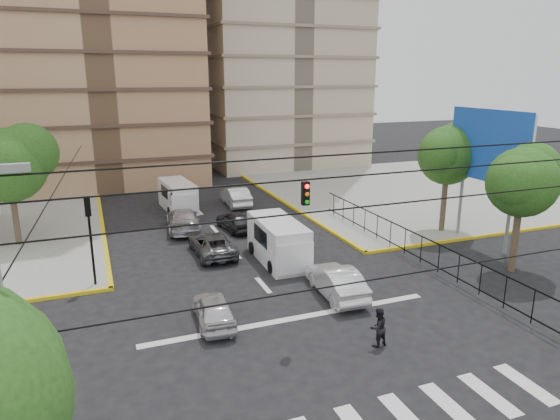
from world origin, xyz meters
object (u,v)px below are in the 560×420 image
van_left_lane (178,197)px  pedestrian_crosswalk (378,327)px  van_right_lane (280,243)px  car_silver_front_left (214,309)px  traffic_light_nw (90,227)px  car_white_front_right (336,281)px

van_left_lane → pedestrian_crosswalk: bearing=-85.9°
van_right_lane → van_left_lane: size_ratio=1.04×
van_left_lane → car_silver_front_left: size_ratio=1.38×
van_right_lane → van_left_lane: 13.61m
traffic_light_nw → car_silver_front_left: (4.57, -5.75, -2.48)m
traffic_light_nw → pedestrian_crosswalk: traffic_light_nw is taller
van_right_lane → car_silver_front_left: bearing=-131.4°
van_left_lane → pedestrian_crosswalk: van_left_lane is taller
traffic_light_nw → pedestrian_crosswalk: (10.02, -9.82, -2.33)m
traffic_light_nw → pedestrian_crosswalk: size_ratio=2.81×
traffic_light_nw → van_left_lane: 14.69m
car_silver_front_left → car_white_front_right: (6.07, 0.61, 0.10)m
traffic_light_nw → van_right_lane: size_ratio=0.84×
van_left_lane → car_silver_front_left: (-1.84, -18.80, -0.45)m
car_white_front_right → van_right_lane: bearing=-75.7°
car_silver_front_left → van_right_lane: bearing=-128.4°
van_right_lane → van_left_lane: bearing=105.1°
van_left_lane → car_silver_front_left: 18.90m
car_white_front_right → pedestrian_crosswalk: pedestrian_crosswalk is taller
traffic_light_nw → car_silver_front_left: 7.75m
traffic_light_nw → car_silver_front_left: size_ratio=1.19×
traffic_light_nw → van_left_lane: bearing=63.8°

